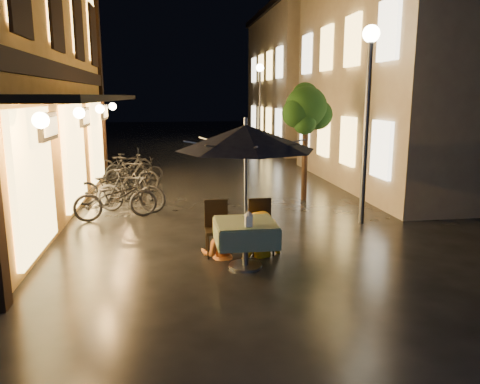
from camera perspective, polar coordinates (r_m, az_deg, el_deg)
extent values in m
plane|color=black|center=(8.16, 0.32, -8.35)|extent=(90.00, 90.00, 0.00)
cube|color=black|center=(11.81, -20.31, 13.41)|extent=(0.12, 11.00, 0.35)
cube|color=black|center=(11.70, -17.33, 10.92)|extent=(1.20, 10.50, 0.12)
cube|color=#FFCD66|center=(10.96, -21.74, 20.36)|extent=(0.10, 0.90, 1.50)
cube|color=#FFCD66|center=(13.39, -19.26, 18.79)|extent=(0.10, 0.90, 1.50)
cube|color=#FFCD66|center=(15.84, -17.58, 17.68)|extent=(0.10, 0.90, 1.50)
cube|color=#FFCD66|center=(8.50, -23.82, 1.22)|extent=(0.10, 2.20, 2.40)
cube|color=#FFCD66|center=(11.87, -19.52, 4.25)|extent=(0.10, 2.20, 2.40)
cube|color=#FFCD66|center=(15.31, -17.13, 5.91)|extent=(0.10, 2.20, 2.40)
cube|color=#B6A68C|center=(16.55, 23.62, 12.28)|extent=(7.00, 9.00, 6.50)
cube|color=#FFCD66|center=(12.01, 16.85, 4.97)|extent=(0.10, 1.00, 1.40)
cube|color=#FFCD66|center=(12.04, 17.67, 18.32)|extent=(0.10, 1.00, 1.40)
cube|color=#FFCD66|center=(14.02, 13.01, 6.06)|extent=(0.10, 1.00, 1.40)
cube|color=#FFCD66|center=(14.04, 13.55, 17.50)|extent=(0.10, 1.00, 1.40)
cube|color=#FFCD66|center=(16.08, 10.13, 6.85)|extent=(0.10, 1.00, 1.40)
cube|color=#FFCD66|center=(16.10, 10.50, 16.83)|extent=(0.10, 1.00, 1.40)
cube|color=#FFCD66|center=(18.17, 7.90, 7.46)|extent=(0.10, 1.00, 1.40)
cube|color=#FFCD66|center=(18.19, 8.16, 16.29)|extent=(0.10, 1.00, 1.40)
cube|color=#B6A68C|center=(27.03, 10.40, 12.96)|extent=(7.00, 10.00, 7.00)
cube|color=black|center=(27.37, 10.69, 20.61)|extent=(7.30, 10.30, 0.30)
cube|color=#FFCD66|center=(22.42, 4.69, 8.30)|extent=(0.10, 1.00, 1.40)
cube|color=#FFCD66|center=(22.43, 4.82, 15.46)|extent=(0.10, 1.00, 1.40)
cube|color=#FFCD66|center=(24.56, 3.50, 8.60)|extent=(0.10, 1.00, 1.40)
cube|color=#FFCD66|center=(24.57, 3.59, 15.14)|extent=(0.10, 1.00, 1.40)
cube|color=#FFCD66|center=(26.71, 2.50, 8.86)|extent=(0.10, 1.00, 1.40)
cube|color=#FFCD66|center=(26.72, 2.56, 14.86)|extent=(0.10, 1.00, 1.40)
cube|color=#FFCD66|center=(28.87, 1.65, 9.07)|extent=(0.10, 1.00, 1.40)
cube|color=#FFCD66|center=(28.88, 1.69, 14.63)|extent=(0.10, 1.00, 1.40)
cylinder|color=black|center=(12.72, 7.89, 3.89)|extent=(0.16, 0.16, 2.20)
sphere|color=black|center=(12.61, 8.07, 10.20)|extent=(1.10, 1.10, 1.10)
sphere|color=black|center=(12.81, 9.43, 9.29)|extent=(0.80, 0.80, 0.80)
sphere|color=black|center=(12.38, 6.90, 9.52)|extent=(0.76, 0.76, 0.76)
sphere|color=black|center=(12.90, 7.94, 11.57)|extent=(0.70, 0.70, 0.70)
sphere|color=black|center=(12.35, 7.90, 8.32)|extent=(0.60, 0.60, 0.60)
cylinder|color=#59595E|center=(10.49, 15.09, 6.92)|extent=(0.12, 0.12, 4.00)
sphere|color=#FCEDBB|center=(10.53, 15.70, 18.09)|extent=(0.36, 0.36, 0.36)
cylinder|color=#59595E|center=(22.00, 2.39, 9.57)|extent=(0.12, 0.12, 4.00)
sphere|color=#FCEDBB|center=(22.02, 2.44, 14.91)|extent=(0.36, 0.36, 0.36)
cylinder|color=#59595E|center=(7.76, 0.67, -6.61)|extent=(0.10, 0.10, 0.72)
cylinder|color=#59595E|center=(7.88, 0.66, -8.96)|extent=(0.56, 0.56, 0.04)
cube|color=#27522A|center=(7.65, 0.68, -3.83)|extent=(0.95, 0.95, 0.06)
cube|color=#27522A|center=(7.78, 4.14, -4.85)|extent=(0.04, 0.95, 0.33)
cube|color=#27522A|center=(7.64, -2.86, -5.17)|extent=(0.04, 0.95, 0.33)
cube|color=#27522A|center=(8.15, 0.13, -4.07)|extent=(0.95, 0.04, 0.33)
cube|color=#27522A|center=(7.25, 1.29, -6.08)|extent=(0.95, 0.04, 0.33)
cylinder|color=#59595E|center=(7.55, 0.68, -0.91)|extent=(0.05, 0.05, 2.30)
cone|color=black|center=(7.40, 0.70, 6.67)|extent=(2.24, 2.24, 0.40)
cylinder|color=#59595E|center=(7.38, 0.71, 8.61)|extent=(0.06, 0.06, 0.12)
cube|color=black|center=(8.30, -2.79, -4.75)|extent=(0.42, 0.42, 0.05)
cube|color=black|center=(8.42, -2.94, -2.76)|extent=(0.42, 0.04, 0.55)
cylinder|color=black|center=(8.19, -3.91, -6.73)|extent=(0.04, 0.04, 0.43)
cylinder|color=black|center=(8.22, -1.39, -6.63)|extent=(0.04, 0.04, 0.43)
cylinder|color=black|center=(8.53, -4.11, -5.97)|extent=(0.04, 0.04, 0.43)
cylinder|color=black|center=(8.56, -1.70, -5.88)|extent=(0.04, 0.04, 0.43)
cube|color=black|center=(8.42, 2.65, -4.52)|extent=(0.42, 0.42, 0.05)
cube|color=black|center=(8.53, 2.42, -2.56)|extent=(0.42, 0.04, 0.55)
cylinder|color=black|center=(8.28, 1.65, -6.48)|extent=(0.04, 0.04, 0.43)
cylinder|color=black|center=(8.35, 4.10, -6.35)|extent=(0.04, 0.04, 0.43)
cylinder|color=black|center=(8.62, 1.22, -5.75)|extent=(0.04, 0.04, 0.43)
cylinder|color=black|center=(8.69, 3.57, -5.63)|extent=(0.04, 0.04, 0.43)
cube|color=white|center=(7.34, 1.05, -3.53)|extent=(0.11, 0.11, 0.18)
cube|color=#FFD88C|center=(7.34, 1.05, -3.61)|extent=(0.07, 0.07, 0.12)
cone|color=white|center=(7.31, 1.05, -2.59)|extent=(0.16, 0.16, 0.07)
imported|color=orange|center=(8.17, -2.42, -2.98)|extent=(0.80, 0.68, 1.46)
imported|color=#FFB312|center=(8.21, 2.51, -2.54)|extent=(1.14, 0.89, 1.56)
imported|color=black|center=(11.09, -14.91, -0.70)|extent=(2.00, 1.13, 1.00)
imported|color=black|center=(11.66, -13.18, 0.14)|extent=(1.83, 1.00, 1.06)
imported|color=black|center=(12.84, -15.63, 0.85)|extent=(1.94, 1.32, 0.96)
imported|color=black|center=(14.19, -13.10, 2.12)|extent=(1.79, 1.01, 1.04)
imported|color=black|center=(15.66, -12.18, 2.60)|extent=(1.62, 0.89, 0.81)
imported|color=black|center=(15.92, -13.33, 2.94)|extent=(1.62, 0.74, 0.94)
imported|color=black|center=(16.81, -13.98, 3.46)|extent=(1.96, 0.84, 1.00)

